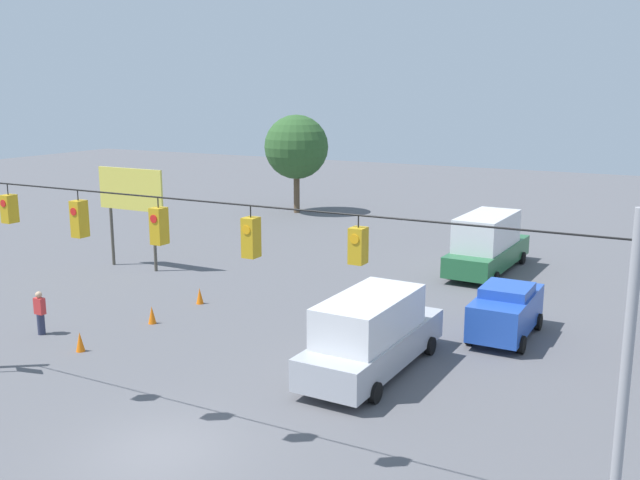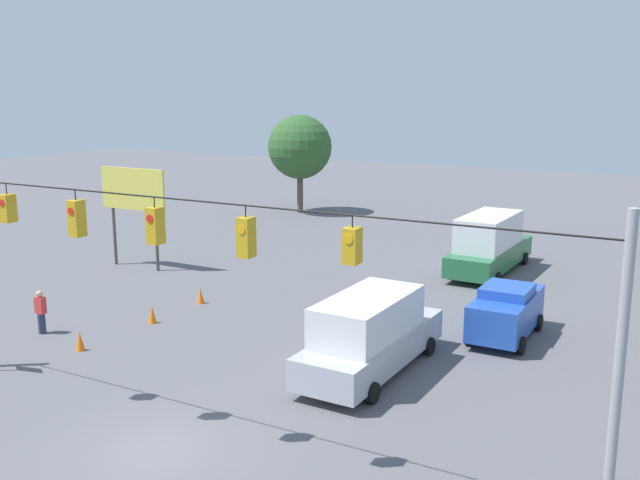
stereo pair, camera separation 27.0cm
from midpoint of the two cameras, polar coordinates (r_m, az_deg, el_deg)
ground_plane at (r=19.44m, az=-13.09°, el=-16.17°), size 140.00×140.00×0.00m
overhead_signal_span at (r=18.03m, az=-13.05°, el=-2.46°), size 21.50×0.38×7.09m
box_truck_silver_crossing_near at (r=23.33m, az=3.84°, el=-7.48°), size 2.61×6.95×2.62m
box_truck_green_oncoming_deep at (r=36.76m, az=13.05°, el=-0.27°), size 2.73×7.45×2.97m
sedan_blue_oncoming_far at (r=27.38m, az=14.39°, el=-5.46°), size 2.09×4.37×1.99m
traffic_cone_nearest at (r=26.74m, az=-18.92°, el=-7.71°), size 0.32×0.32×0.71m
traffic_cone_second at (r=29.01m, az=-13.56°, el=-5.84°), size 0.32×0.32×0.71m
traffic_cone_third at (r=31.20m, az=-9.84°, el=-4.42°), size 0.32×0.32×0.71m
roadside_billboard at (r=37.47m, az=-15.10°, el=3.43°), size 4.08×0.16×5.17m
pedestrian at (r=28.90m, az=-21.73°, el=-5.44°), size 0.40×0.28×1.67m
tree_horizon_right at (r=52.85m, az=-2.05°, el=7.43°), size 4.71×4.71×7.25m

